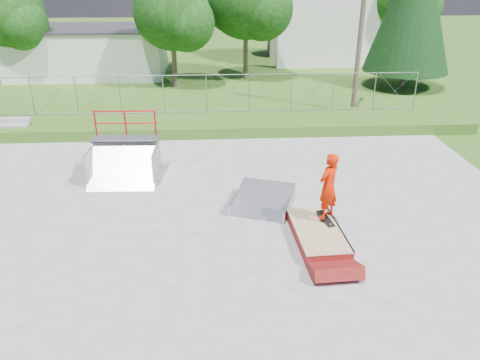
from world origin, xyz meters
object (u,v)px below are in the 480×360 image
object	(u,v)px
grind_box	(317,234)
flat_bank_ramp	(263,201)
quarter_pipe	(122,151)
skater	(328,189)

from	to	relation	value
grind_box	flat_bank_ramp	xyz separation A→B (m)	(-1.29, 1.95, 0.07)
quarter_pipe	flat_bank_ramp	xyz separation A→B (m)	(4.60, -2.28, -0.87)
grind_box	quarter_pipe	xyz separation A→B (m)	(-5.89, 4.23, 0.95)
grind_box	quarter_pipe	world-z (taller)	quarter_pipe
grind_box	quarter_pipe	distance (m)	7.31
quarter_pipe	skater	world-z (taller)	skater
grind_box	skater	distance (m)	1.29
flat_bank_ramp	quarter_pipe	bearing A→B (deg)	173.24
quarter_pipe	flat_bank_ramp	world-z (taller)	quarter_pipe
flat_bank_ramp	skater	world-z (taller)	skater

